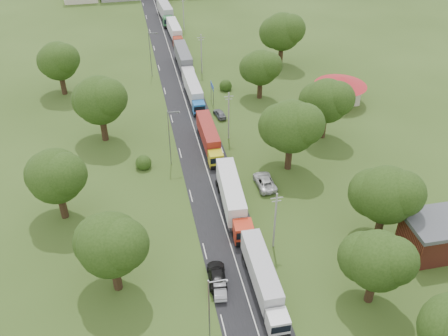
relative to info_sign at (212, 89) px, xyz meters
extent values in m
plane|color=#2C4115|center=(-5.20, -35.00, -3.00)|extent=(260.00, 260.00, 0.00)
cube|color=black|center=(-5.20, -15.00, -3.00)|extent=(8.00, 200.00, 0.04)
cylinder|color=slate|center=(0.00, -1.20, -1.00)|extent=(0.12, 0.12, 4.00)
cylinder|color=slate|center=(0.00, 1.20, -1.00)|extent=(0.12, 0.12, 4.00)
cube|color=#163B98|center=(0.00, 0.00, 0.60)|extent=(0.06, 3.00, 1.00)
cube|color=silver|center=(0.00, 0.00, 0.60)|extent=(0.07, 3.10, 0.06)
cylinder|color=gray|center=(0.30, -42.00, 1.50)|extent=(0.24, 0.24, 9.00)
cube|color=gray|center=(0.30, -42.00, 5.30)|extent=(1.60, 0.10, 0.10)
cube|color=gray|center=(0.30, -42.00, 4.80)|extent=(1.20, 0.10, 0.10)
cylinder|color=gray|center=(0.30, -14.00, 1.50)|extent=(0.24, 0.24, 9.00)
cube|color=gray|center=(0.30, -14.00, 5.30)|extent=(1.60, 0.10, 0.10)
cube|color=gray|center=(0.30, -14.00, 4.80)|extent=(1.20, 0.10, 0.10)
cylinder|color=gray|center=(0.30, 14.00, 1.50)|extent=(0.24, 0.24, 9.00)
cube|color=gray|center=(0.30, 14.00, 5.30)|extent=(1.60, 0.10, 0.10)
cube|color=gray|center=(0.30, 14.00, 4.80)|extent=(1.20, 0.10, 0.10)
cylinder|color=gray|center=(0.30, 42.00, 1.50)|extent=(0.24, 0.24, 9.00)
cube|color=gray|center=(0.30, 42.00, 4.80)|extent=(1.20, 0.10, 0.10)
cylinder|color=slate|center=(-10.70, -55.00, 2.00)|extent=(0.16, 0.16, 10.00)
cube|color=slate|center=(-9.80, -55.00, 6.70)|extent=(1.80, 0.10, 0.10)
cube|color=slate|center=(-9.00, -55.00, 6.55)|extent=(0.50, 0.22, 0.15)
cylinder|color=slate|center=(-10.70, -20.00, 2.00)|extent=(0.16, 0.16, 10.00)
cube|color=slate|center=(-9.80, -20.00, 6.70)|extent=(1.80, 0.10, 0.10)
cube|color=slate|center=(-9.00, -20.00, 6.55)|extent=(0.50, 0.22, 0.15)
cylinder|color=slate|center=(-10.70, 15.00, 2.00)|extent=(0.16, 0.16, 10.00)
cube|color=slate|center=(-9.80, 15.00, 6.70)|extent=(1.80, 0.10, 0.10)
cube|color=slate|center=(-9.00, 15.00, 6.55)|extent=(0.50, 0.22, 0.15)
cylinder|color=#382616|center=(8.80, -53.00, -1.08)|extent=(1.04, 1.04, 3.85)
sphere|color=#1E330E|center=(8.80, -53.00, 3.60)|extent=(7.00, 7.00, 7.00)
sphere|color=#1E330E|center=(10.05, -54.00, 4.35)|extent=(5.50, 5.50, 5.50)
sphere|color=#1E330E|center=(7.80, -51.75, 3.10)|extent=(6.00, 6.00, 6.00)
cylinder|color=#382616|center=(14.80, -43.00, -0.90)|extent=(1.08, 1.08, 4.20)
sphere|color=#1E330E|center=(14.80, -43.00, 4.22)|extent=(7.70, 7.70, 7.70)
sphere|color=#1E330E|center=(16.18, -44.10, 5.05)|extent=(6.05, 6.05, 6.05)
sphere|color=#1E330E|center=(13.70, -41.63, 3.67)|extent=(6.60, 6.60, 6.60)
cylinder|color=#382616|center=(7.80, -25.00, -0.73)|extent=(1.12, 1.12, 4.55)
sphere|color=#1E330E|center=(7.80, -25.00, 4.85)|extent=(8.40, 8.40, 8.40)
sphere|color=#1E330E|center=(9.30, -26.20, 5.75)|extent=(6.60, 6.60, 6.60)
sphere|color=#1E330E|center=(6.60, -23.50, 4.25)|extent=(7.20, 7.20, 7.20)
cylinder|color=#382616|center=(16.80, -17.00, -0.90)|extent=(1.08, 1.08, 4.20)
sphere|color=#1E330E|center=(16.80, -17.00, 4.22)|extent=(7.70, 7.70, 7.70)
sphere|color=#1E330E|center=(18.18, -18.10, 5.05)|extent=(6.05, 6.05, 6.05)
sphere|color=#1E330E|center=(15.70, -15.63, 3.67)|extent=(6.60, 6.60, 6.60)
cylinder|color=#382616|center=(9.80, 0.00, -1.08)|extent=(1.04, 1.04, 3.85)
sphere|color=#1E330E|center=(9.80, 0.00, 3.60)|extent=(7.00, 7.00, 7.00)
sphere|color=#1E330E|center=(11.05, -1.00, 4.35)|extent=(5.50, 5.50, 5.50)
sphere|color=#1E330E|center=(8.80, 1.25, 3.10)|extent=(6.00, 6.00, 6.00)
cylinder|color=#382616|center=(18.80, 15.00, -0.73)|extent=(1.12, 1.12, 4.55)
sphere|color=#1E330E|center=(18.80, 15.00, 4.85)|extent=(8.40, 8.40, 8.40)
sphere|color=#1E330E|center=(20.30, 13.80, 5.75)|extent=(6.60, 6.60, 6.60)
sphere|color=#1E330E|center=(17.60, 16.50, 4.25)|extent=(7.20, 7.20, 7.20)
cylinder|color=#382616|center=(-20.20, -45.00, -0.90)|extent=(1.08, 1.08, 4.20)
sphere|color=#1E330E|center=(-20.20, -45.00, 4.22)|extent=(7.70, 7.70, 7.70)
sphere|color=#1E330E|center=(-18.82, -46.10, 5.05)|extent=(6.05, 6.05, 6.05)
sphere|color=#1E330E|center=(-21.30, -43.63, 3.67)|extent=(6.60, 6.60, 6.60)
cylinder|color=#382616|center=(-27.20, -30.00, -0.90)|extent=(1.08, 1.08, 4.20)
sphere|color=#1E330E|center=(-27.20, -30.00, 4.22)|extent=(7.70, 7.70, 7.70)
sphere|color=#1E330E|center=(-25.82, -31.10, 5.05)|extent=(6.05, 6.05, 6.05)
sphere|color=#1E330E|center=(-28.30, -28.63, 3.67)|extent=(6.60, 6.60, 6.60)
cylinder|color=#382616|center=(-21.20, -10.00, -0.73)|extent=(1.12, 1.12, 4.55)
sphere|color=#1E330E|center=(-21.20, -10.00, 4.85)|extent=(8.40, 8.40, 8.40)
sphere|color=#1E330E|center=(-19.70, -11.20, 5.75)|extent=(6.60, 6.60, 6.60)
sphere|color=#1E330E|center=(-22.40, -8.50, 4.25)|extent=(7.20, 7.20, 7.20)
cylinder|color=#382616|center=(-29.20, 10.00, -0.90)|extent=(1.08, 1.08, 4.20)
sphere|color=#1E330E|center=(-29.20, 10.00, 4.22)|extent=(7.70, 7.70, 7.70)
sphere|color=#1E330E|center=(-27.82, 8.90, 5.05)|extent=(6.05, 6.05, 6.05)
sphere|color=#1E330E|center=(-30.30, 11.37, 3.67)|extent=(6.60, 6.60, 6.60)
cube|color=maroon|center=(20.80, -47.00, -0.70)|extent=(8.00, 6.00, 4.60)
cube|color=#47494F|center=(20.80, -47.00, 1.90)|extent=(8.60, 6.60, 0.60)
cube|color=beige|center=(24.80, -5.00, -1.00)|extent=(7.00, 5.00, 4.00)
cone|color=maroon|center=(24.80, -5.00, 1.90)|extent=(10.08, 10.08, 1.80)
cube|color=silver|center=(-3.09, -55.03, -1.51)|extent=(2.34, 2.34, 2.41)
cube|color=black|center=(-3.09, -56.20, -1.17)|extent=(2.22, 0.04, 1.06)
cube|color=slate|center=(-3.09, -48.27, -2.28)|extent=(2.33, 11.13, 0.29)
cube|color=#BABABF|center=(-3.09, -47.98, -0.54)|extent=(2.53, 11.42, 2.90)
cylinder|color=black|center=(-3.09, -55.90, -2.52)|extent=(2.27, 0.97, 0.97)
cylinder|color=black|center=(-3.09, -54.16, -2.52)|extent=(2.27, 0.97, 0.97)
cylinder|color=black|center=(-3.09, -44.89, -2.52)|extent=(2.27, 0.97, 0.97)
cylinder|color=black|center=(-3.09, -43.44, -2.52)|extent=(2.27, 0.97, 0.97)
cube|color=red|center=(-3.37, -40.04, -1.37)|extent=(2.68, 2.68, 2.63)
cube|color=black|center=(-3.37, -41.32, -1.00)|extent=(2.42, 0.17, 1.16)
cube|color=slate|center=(-3.37, -41.26, -2.42)|extent=(2.33, 0.39, 0.37)
cube|color=slate|center=(-3.37, -32.67, -2.21)|extent=(3.16, 12.25, 0.32)
cube|color=white|center=(-3.37, -32.35, -0.31)|extent=(3.39, 12.57, 3.16)
cylinder|color=black|center=(-3.37, -40.99, -2.48)|extent=(2.48, 1.05, 1.05)
cylinder|color=black|center=(-3.37, -39.09, -2.48)|extent=(2.48, 1.05, 1.05)
cylinder|color=black|center=(-3.37, -28.98, -2.48)|extent=(2.48, 1.05, 1.05)
cylinder|color=black|center=(-3.37, -27.40, -2.48)|extent=(2.48, 1.05, 1.05)
cube|color=gold|center=(-3.59, -22.01, -1.55)|extent=(2.26, 2.26, 2.35)
cube|color=black|center=(-3.59, -23.15, -1.22)|extent=(2.16, 0.02, 1.03)
cube|color=slate|center=(-3.59, -23.09, -2.49)|extent=(2.06, 0.25, 0.33)
cube|color=slate|center=(-3.59, -15.44, -2.30)|extent=(2.17, 10.80, 0.28)
cube|color=maroon|center=(-3.59, -15.16, -0.61)|extent=(2.36, 11.08, 2.82)
cylinder|color=black|center=(-3.59, -22.86, -2.53)|extent=(2.21, 0.94, 0.94)
cylinder|color=black|center=(-3.59, -21.17, -2.53)|extent=(2.21, 0.94, 0.94)
cylinder|color=black|center=(-3.59, -12.16, -2.53)|extent=(2.21, 0.94, 0.94)
cylinder|color=black|center=(-3.59, -10.75, -2.53)|extent=(2.21, 0.94, 0.94)
cube|color=#1B5CA4|center=(-3.44, -4.34, -1.56)|extent=(2.26, 2.26, 2.32)
cube|color=black|center=(-3.44, -5.46, -1.24)|extent=(2.13, 0.05, 1.02)
cube|color=slate|center=(-3.44, -5.41, -2.49)|extent=(2.04, 0.28, 0.32)
cube|color=slate|center=(-3.44, 2.15, -2.31)|extent=(2.28, 10.69, 0.28)
cube|color=silver|center=(-3.44, 2.43, -0.64)|extent=(2.47, 10.97, 2.78)
cylinder|color=black|center=(-3.44, -5.18, -2.54)|extent=(2.18, 0.93, 0.93)
cylinder|color=black|center=(-3.44, -3.51, -2.54)|extent=(2.18, 0.93, 0.93)
cylinder|color=black|center=(-3.44, 5.39, -2.54)|extent=(2.18, 0.93, 0.93)
cylinder|color=black|center=(-3.44, 6.78, -2.54)|extent=(2.18, 0.93, 0.93)
cube|color=silver|center=(-3.20, 10.83, -1.39)|extent=(2.51, 2.51, 2.60)
cube|color=black|center=(-3.20, 9.57, -1.03)|extent=(2.39, 0.04, 1.14)
cube|color=slate|center=(-3.20, 9.63, -2.43)|extent=(2.29, 0.27, 0.36)
cube|color=slate|center=(-3.20, 18.09, -2.22)|extent=(2.48, 11.96, 0.31)
cube|color=#55565C|center=(-3.20, 18.41, -0.35)|extent=(2.69, 12.27, 3.12)
cylinder|color=black|center=(-3.20, 9.89, -2.48)|extent=(2.44, 1.04, 1.04)
cylinder|color=black|center=(-3.20, 11.76, -2.48)|extent=(2.44, 1.04, 1.04)
cylinder|color=black|center=(-3.20, 21.73, -2.48)|extent=(2.44, 1.04, 1.04)
cylinder|color=black|center=(-3.20, 23.29, -2.48)|extent=(2.44, 1.04, 1.04)
cube|color=maroon|center=(-2.89, 30.19, -1.55)|extent=(2.33, 2.33, 2.35)
cube|color=black|center=(-2.89, 29.05, -1.22)|extent=(2.16, 0.10, 1.03)
cube|color=slate|center=(-2.89, 29.11, -2.49)|extent=(2.07, 0.32, 0.33)
cube|color=slate|center=(-2.89, 36.76, -2.30)|extent=(2.55, 10.86, 0.28)
cube|color=silver|center=(-2.89, 37.04, -0.61)|extent=(2.74, 11.15, 2.81)
cylinder|color=black|center=(-2.89, 29.34, -2.53)|extent=(2.20, 0.94, 0.94)
cylinder|color=black|center=(-2.89, 31.03, -2.53)|extent=(2.20, 0.94, 0.94)
cylinder|color=black|center=(-2.89, 40.04, -2.53)|extent=(2.20, 0.94, 0.94)
cylinder|color=black|center=(-2.89, 41.45, -2.53)|extent=(2.20, 0.94, 0.94)
cube|color=#256432|center=(-3.55, 45.07, -1.36)|extent=(2.71, 2.71, 2.65)
cube|color=black|center=(-3.55, 43.79, -0.99)|extent=(2.43, 0.18, 1.16)
cube|color=slate|center=(-3.55, 43.85, -2.42)|extent=(2.34, 0.41, 0.37)
cube|color=slate|center=(-3.55, 52.48, -2.21)|extent=(3.25, 12.31, 0.32)
cube|color=#A5A4A9|center=(-3.55, 52.80, -0.30)|extent=(3.48, 12.65, 3.18)
cylinder|color=black|center=(-3.55, 44.12, -2.47)|extent=(2.49, 1.06, 1.06)
cylinder|color=black|center=(-3.55, 46.02, -2.47)|extent=(2.49, 1.06, 1.06)
cylinder|color=black|center=(-3.55, 56.19, -2.47)|extent=(2.49, 1.06, 1.06)
cylinder|color=black|center=(-3.55, 57.78, -2.47)|extent=(2.49, 1.06, 1.06)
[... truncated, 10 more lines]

